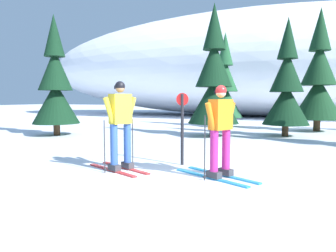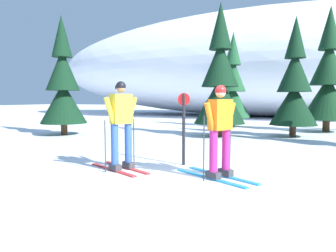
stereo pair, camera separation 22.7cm
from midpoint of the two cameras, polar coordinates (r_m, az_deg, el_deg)
The scene contains 10 objects.
ground_plane at distance 5.67m, azimuth 1.96°, elevation -10.19°, with size 120.00×120.00×0.00m, color white.
skier_yellow_jacket at distance 6.56m, azimuth -7.45°, elevation 0.44°, with size 1.62×1.06×1.83m.
skier_orange_jacket at distance 5.93m, azimuth 10.37°, elevation -0.74°, with size 1.75×1.21×1.73m.
pine_tree_far_left at distance 13.54m, azimuth -17.91°, elevation 6.95°, with size 1.85×1.85×4.80m.
pine_tree_left at distance 16.98m, azimuth 11.92°, elevation 6.78°, with size 1.90×1.90×4.91m.
pine_tree_center_left at distance 12.53m, azimuth 9.83°, elevation 7.93°, with size 1.98×1.98×5.13m.
pine_tree_center at distance 13.19m, azimuth 22.20°, elevation 6.53°, with size 1.78×1.78×4.61m.
pine_tree_center_right at distance 15.82m, azimuth 27.21°, elevation 7.41°, with size 2.13×2.13×5.52m.
snow_ridge_background at distance 28.41m, azimuth 17.51°, elevation 10.54°, with size 40.50×15.90×8.71m, color white.
trail_marker_post at distance 7.04m, azimuth 3.77°, elevation 0.25°, with size 0.28×0.07×1.61m.
Camera 2 is at (2.15, -5.04, 1.48)m, focal length 33.89 mm.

